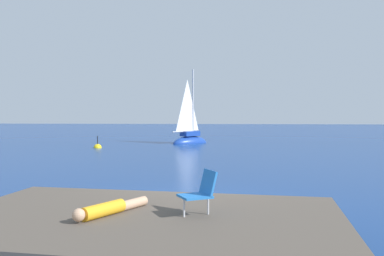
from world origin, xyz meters
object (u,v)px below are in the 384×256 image
Objects in this scene: person_sunbather at (109,209)px; beach_chair at (201,191)px; sailboat_near at (190,139)px; marker_buoy at (98,148)px.

beach_chair is (1.64, 0.12, 0.33)m from person_sunbather.
sailboat_near is 7.79m from marker_buoy.
beach_chair reaches higher than marker_buoy.
sailboat_near is at bearing 38.96° from marker_buoy.
beach_chair is 22.47m from marker_buoy.
person_sunbather is at bearing -72.06° from marker_buoy.
person_sunbather is 1.68m from beach_chair.
sailboat_near is 25.81m from beach_chair.
marker_buoy is at bearing -96.22° from beach_chair.
beach_chair is 0.71× the size of marker_buoy.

